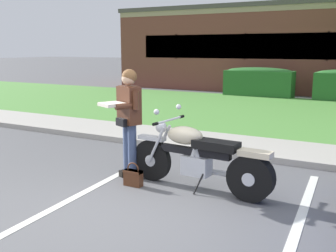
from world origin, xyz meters
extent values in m
plane|color=#565659|center=(0.00, 0.00, 0.00)|extent=(140.00, 140.00, 0.00)
cube|color=#ADA89E|center=(0.00, 2.89, 0.06)|extent=(60.00, 0.20, 0.12)
cube|color=#ADA89E|center=(0.00, 3.74, 0.04)|extent=(60.00, 1.50, 0.08)
cube|color=#518E3D|center=(0.00, 8.42, 0.03)|extent=(60.00, 7.86, 0.06)
cube|color=silver|center=(-1.04, 0.20, 0.00)|extent=(0.38, 4.40, 0.01)
cube|color=silver|center=(1.86, 0.20, 0.00)|extent=(0.38, 4.40, 0.01)
cylinder|color=black|center=(-0.46, 1.01, 0.32)|extent=(0.65, 0.15, 0.64)
cylinder|color=silver|center=(-0.46, 1.01, 0.32)|extent=(0.19, 0.13, 0.18)
cylinder|color=black|center=(1.13, 0.90, 0.32)|extent=(0.65, 0.23, 0.64)
cylinder|color=silver|center=(1.13, 0.90, 0.32)|extent=(0.19, 0.21, 0.18)
cube|color=silver|center=(-0.46, 1.01, 0.67)|extent=(0.45, 0.17, 0.06)
cube|color=beige|center=(1.18, 0.90, 0.66)|extent=(0.45, 0.23, 0.08)
cylinder|color=silver|center=(-0.34, 0.92, 0.60)|extent=(0.31, 0.07, 0.58)
cylinder|color=silver|center=(-0.32, 1.08, 0.60)|extent=(0.31, 0.07, 0.58)
sphere|color=silver|center=(-0.29, 1.00, 0.86)|extent=(0.17, 0.17, 0.17)
cylinder|color=silver|center=(-0.15, 0.99, 0.98)|extent=(0.08, 0.72, 0.03)
cylinder|color=black|center=(-0.18, 0.63, 0.98)|extent=(0.05, 0.10, 0.04)
cylinder|color=black|center=(-0.13, 1.35, 0.98)|extent=(0.05, 0.10, 0.04)
sphere|color=silver|center=(-0.20, 0.69, 1.14)|extent=(0.08, 0.08, 0.08)
sphere|color=silver|center=(-0.15, 1.29, 1.14)|extent=(0.08, 0.08, 0.08)
cube|color=black|center=(0.28, 0.96, 0.56)|extent=(1.10, 0.18, 0.10)
ellipsoid|color=beige|center=(0.11, 0.97, 0.78)|extent=(0.58, 0.36, 0.26)
cube|color=black|center=(0.61, 0.94, 0.70)|extent=(0.66, 0.33, 0.12)
cube|color=silver|center=(0.31, 0.96, 0.36)|extent=(0.42, 0.27, 0.28)
cylinder|color=silver|center=(0.28, 0.96, 0.52)|extent=(0.18, 0.13, 0.21)
cylinder|color=silver|center=(0.35, 0.96, 0.52)|extent=(0.18, 0.13, 0.21)
cylinder|color=silver|center=(0.69, 1.07, 0.26)|extent=(0.60, 0.12, 0.08)
cylinder|color=silver|center=(0.89, 1.06, 0.26)|extent=(0.60, 0.12, 0.08)
cylinder|color=black|center=(0.42, 0.79, 0.15)|extent=(0.13, 0.11, 0.30)
cube|color=black|center=(-0.80, 0.94, 0.05)|extent=(0.20, 0.26, 0.10)
cube|color=black|center=(-0.93, 1.00, 0.05)|extent=(0.20, 0.26, 0.10)
cylinder|color=#3D4C70|center=(-0.79, 0.96, 0.43)|extent=(0.14, 0.14, 0.86)
cylinder|color=#3D4C70|center=(-0.92, 1.02, 0.43)|extent=(0.14, 0.14, 0.86)
cube|color=#4C2819|center=(-0.86, 0.99, 1.15)|extent=(0.44, 0.35, 0.58)
cube|color=#4C2819|center=(-0.86, 0.99, 1.42)|extent=(0.35, 0.30, 0.06)
sphere|color=tan|center=(-0.86, 0.99, 1.56)|extent=(0.21, 0.21, 0.21)
sphere|color=brown|center=(-0.85, 1.00, 1.59)|extent=(0.23, 0.23, 0.23)
cube|color=black|center=(-0.91, 0.87, 0.90)|extent=(0.24, 0.18, 0.12)
cylinder|color=#4C2819|center=(-0.77, 0.78, 1.17)|extent=(0.22, 0.35, 0.09)
cylinder|color=#4C2819|center=(-1.07, 0.91, 1.17)|extent=(0.22, 0.35, 0.09)
cylinder|color=#4C2819|center=(-0.66, 0.88, 1.25)|extent=(0.10, 0.10, 0.28)
cylinder|color=#4C2819|center=(-1.07, 1.06, 1.25)|extent=(0.10, 0.10, 0.28)
cube|color=beige|center=(-0.98, 0.71, 1.19)|extent=(0.42, 0.42, 0.05)
cube|color=#562D19|center=(-0.58, 0.65, 0.12)|extent=(0.28, 0.12, 0.24)
cube|color=#562D19|center=(-0.58, 0.64, 0.22)|extent=(0.28, 0.13, 0.04)
torus|color=#562D19|center=(-0.58, 0.65, 0.26)|extent=(0.20, 0.02, 0.20)
cube|color=#286028|center=(-2.05, 12.42, 0.55)|extent=(2.83, 0.90, 1.10)
ellipsoid|color=#286028|center=(-2.05, 12.42, 1.10)|extent=(2.69, 0.84, 0.28)
cube|color=#998466|center=(0.42, 13.62, 3.71)|extent=(20.49, 0.10, 0.24)
cube|color=#1E282D|center=(0.42, 13.61, 2.10)|extent=(17.42, 0.06, 1.10)
cube|color=brown|center=(-6.55, 13.60, 2.10)|extent=(0.08, 0.04, 1.20)
cube|color=brown|center=(-3.06, 13.60, 2.10)|extent=(0.08, 0.04, 1.20)
cube|color=brown|center=(0.42, 13.60, 2.10)|extent=(0.08, 0.04, 1.20)
camera|label=1|loc=(2.58, -4.08, 2.01)|focal=42.62mm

